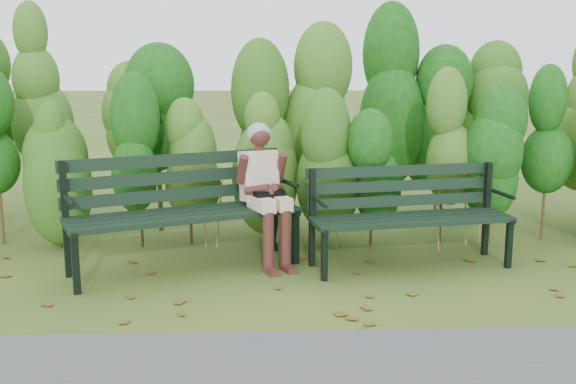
{
  "coord_description": "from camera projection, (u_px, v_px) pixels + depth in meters",
  "views": [
    {
      "loc": [
        -0.22,
        -5.33,
        1.85
      ],
      "look_at": [
        0.0,
        0.35,
        0.75
      ],
      "focal_mm": 42.0,
      "sensor_mm": 36.0,
      "label": 1
    }
  ],
  "objects": [
    {
      "name": "leaf_litter",
      "position": [
        365.0,
        287.0,
        5.61
      ],
      "size": [
        5.92,
        2.2,
        0.01
      ],
      "color": "brown",
      "rests_on": "ground"
    },
    {
      "name": "seated_woman",
      "position": [
        264.0,
        183.0,
        6.17
      ],
      "size": [
        0.56,
        0.75,
        1.3
      ],
      "color": "beige",
      "rests_on": "ground"
    },
    {
      "name": "bench_left",
      "position": [
        180.0,
        202.0,
        6.07
      ],
      "size": [
        2.15,
        1.41,
        1.03
      ],
      "color": "black",
      "rests_on": "ground"
    },
    {
      "name": "ground",
      "position": [
        290.0,
        289.0,
        5.59
      ],
      "size": [
        80.0,
        80.0,
        0.0
      ],
      "primitive_type": "plane",
      "color": "#3A5122"
    },
    {
      "name": "hedge_band",
      "position": [
        282.0,
        118.0,
        7.17
      ],
      "size": [
        11.04,
        1.67,
        2.42
      ],
      "color": "#47381E",
      "rests_on": "ground"
    },
    {
      "name": "bench_right",
      "position": [
        407.0,
        208.0,
        6.17
      ],
      "size": [
        1.89,
        0.9,
        0.91
      ],
      "color": "black",
      "rests_on": "ground"
    }
  ]
}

